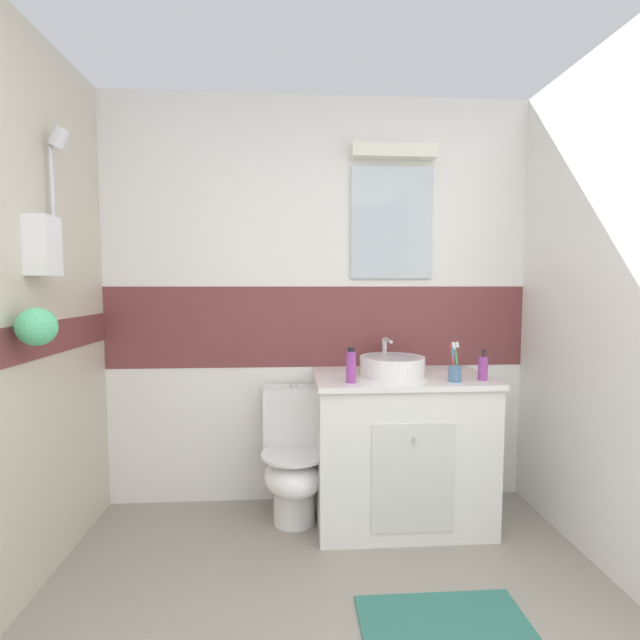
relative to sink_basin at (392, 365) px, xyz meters
name	(u,v)px	position (x,y,z in m)	size (l,w,h in m)	color
wall_back_tiled	(319,301)	(-0.39, 0.35, 0.35)	(3.20, 0.20, 2.50)	white
vanity_cabinet	(400,448)	(0.05, 0.01, -0.48)	(0.97, 0.61, 0.85)	white
sink_basin	(392,365)	(0.00, 0.00, 0.00)	(0.36, 0.41, 0.20)	white
toilet	(294,459)	(-0.55, 0.06, -0.55)	(0.37, 0.50, 0.76)	white
toothbrush_cup	(455,371)	(0.29, -0.18, 0.00)	(0.07, 0.07, 0.21)	#4C7299
soap_dispenser	(483,368)	(0.46, -0.15, 0.01)	(0.05, 0.05, 0.17)	#993F99
shampoo_bottle_tall	(351,366)	(-0.26, -0.17, 0.03)	(0.05, 0.05, 0.18)	#993F99
bath_mat	(445,625)	(0.04, -0.82, -0.90)	(0.68, 0.37, 0.01)	#337266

